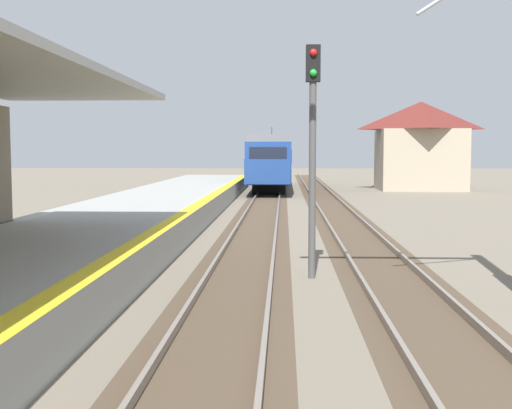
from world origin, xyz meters
TOP-DOWN VIEW (x-y plane):
  - station_platform at (-2.50, 16.00)m, footprint 5.00×80.00m
  - track_pair_nearest_platform at (1.90, 20.00)m, footprint 2.34×120.00m
  - track_pair_middle at (5.30, 20.00)m, footprint 2.34×120.00m
  - approaching_train at (1.90, 52.04)m, footprint 2.93×19.60m
  - rail_signal_post at (3.53, 16.83)m, footprint 0.32×0.34m
  - distant_trackside_house at (12.79, 51.22)m, footprint 6.60×5.28m

SIDE VIEW (x-z plane):
  - track_pair_nearest_platform at x=1.90m, z-range -0.03..0.13m
  - track_pair_middle at x=5.30m, z-range -0.03..0.13m
  - station_platform at x=-2.50m, z-range 0.00..0.90m
  - approaching_train at x=1.90m, z-range -0.20..4.56m
  - rail_signal_post at x=3.53m, z-range 0.59..5.79m
  - distant_trackside_house at x=12.79m, z-range 0.14..6.54m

